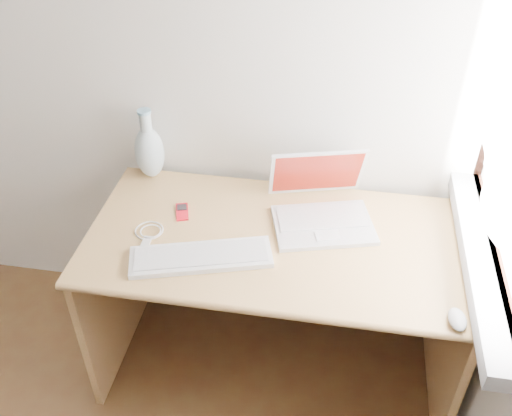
% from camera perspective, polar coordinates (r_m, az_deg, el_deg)
% --- Properties ---
extents(back_wall, '(3.50, 0.04, 2.60)m').
position_cam_1_polar(back_wall, '(2.36, -22.69, 16.82)').
color(back_wall, white).
rests_on(back_wall, floor).
extents(desk, '(1.36, 0.68, 0.72)m').
position_cam_1_polar(desk, '(2.23, 2.29, -5.63)').
color(desk, tan).
rests_on(desk, floor).
extents(laptop, '(0.41, 0.38, 0.24)m').
position_cam_1_polar(laptop, '(2.09, 6.94, 0.09)').
color(laptop, silver).
rests_on(laptop, desk).
extents(external_keyboard, '(0.50, 0.28, 0.02)m').
position_cam_1_polar(external_keyboard, '(1.95, -5.51, -4.87)').
color(external_keyboard, white).
rests_on(external_keyboard, desk).
extents(mouse, '(0.06, 0.10, 0.03)m').
position_cam_1_polar(mouse, '(1.84, 19.48, -10.45)').
color(mouse, silver).
rests_on(mouse, desk).
extents(ipod, '(0.07, 0.11, 0.01)m').
position_cam_1_polar(ipod, '(2.15, -7.39, -0.38)').
color(ipod, '#AB0B17').
rests_on(ipod, desk).
extents(cable_coil, '(0.13, 0.13, 0.01)m').
position_cam_1_polar(cable_coil, '(2.09, -10.64, -2.22)').
color(cable_coil, white).
rests_on(cable_coil, desk).
extents(remote, '(0.03, 0.08, 0.01)m').
position_cam_1_polar(remote, '(2.04, -10.99, -3.51)').
color(remote, white).
rests_on(remote, desk).
extents(vase, '(0.12, 0.12, 0.30)m').
position_cam_1_polar(vase, '(2.31, -10.63, 5.70)').
color(vase, silver).
rests_on(vase, desk).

